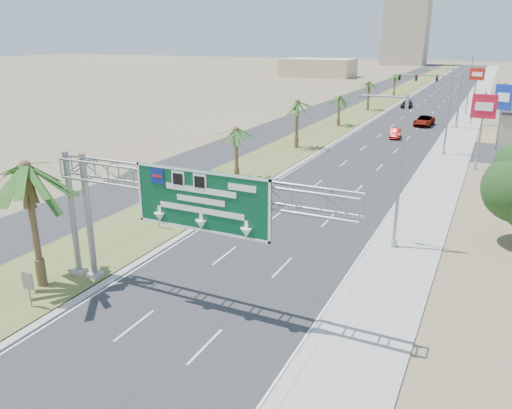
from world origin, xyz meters
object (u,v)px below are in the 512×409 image
object	(u,v)px
car_left_lane	(249,198)
car_far	(407,104)
car_mid_lane	(395,133)
pole_sign_blue	(503,100)
palm_near	(25,167)
sign_gantry	(178,193)
signal_mast	(445,95)
car_right_lane	(424,121)
pole_sign_red_far	(477,79)
pole_sign_red_near	(484,110)

from	to	relation	value
car_left_lane	car_far	xyz separation A→B (m)	(1.28, 67.21, -0.11)
car_mid_lane	pole_sign_blue	distance (m)	13.99
palm_near	pole_sign_blue	distance (m)	54.46
sign_gantry	pole_sign_blue	bearing A→B (deg)	73.65
palm_near	signal_mast	world-z (taller)	palm_near
car_right_lane	car_far	size ratio (longest dim) A/B	1.21
sign_gantry	signal_mast	bearing A→B (deg)	84.26
signal_mast	pole_sign_blue	size ratio (longest dim) A/B	1.26
car_far	pole_sign_red_far	bearing A→B (deg)	-52.76
car_far	pole_sign_red_near	world-z (taller)	pole_sign_red_near
car_mid_lane	car_far	xyz separation A→B (m)	(-3.93, 32.28, 0.00)
car_far	pole_sign_red_near	xyz separation A→B (m)	(14.86, -46.05, 5.54)
car_mid_lane	car_right_lane	bearing A→B (deg)	72.08
car_left_lane	car_right_lane	xyz separation A→B (m)	(7.36, 46.84, -0.00)
palm_near	car_left_lane	size ratio (longest dim) A/B	1.85
car_left_lane	pole_sign_red_near	size ratio (longest dim) A/B	0.56
car_far	sign_gantry	bearing A→B (deg)	-89.05
pole_sign_blue	sign_gantry	bearing A→B (deg)	-106.35
car_left_lane	car_right_lane	world-z (taller)	car_left_lane
car_mid_lane	pole_sign_red_near	bearing A→B (deg)	-59.21
pole_sign_red_far	car_left_lane	bearing A→B (deg)	-105.20
car_far	pole_sign_red_far	world-z (taller)	pole_sign_red_far
car_right_lane	car_far	bearing A→B (deg)	109.46
signal_mast	car_mid_lane	size ratio (longest dim) A/B	2.56
pole_sign_red_near	pole_sign_blue	size ratio (longest dim) A/B	0.98
signal_mast	car_far	bearing A→B (deg)	113.11
palm_near	car_far	bearing A→B (deg)	86.21
palm_near	pole_sign_blue	xyz separation A→B (m)	(22.17, 49.74, -0.84)
car_right_lane	pole_sign_red_far	bearing A→B (deg)	36.10
palm_near	pole_sign_red_far	distance (m)	70.81
palm_near	car_mid_lane	bearing A→B (deg)	79.67
car_far	pole_sign_red_near	bearing A→B (deg)	-72.92
sign_gantry	pole_sign_red_far	distance (m)	67.27
palm_near	sign_gantry	bearing A→B (deg)	13.32
pole_sign_blue	pole_sign_red_far	xyz separation A→B (m)	(-3.97, 18.69, 0.95)
car_right_lane	pole_sign_blue	bearing A→B (deg)	-51.09
sign_gantry	palm_near	distance (m)	8.41
pole_sign_red_near	car_left_lane	bearing A→B (deg)	-127.34
signal_mast	car_mid_lane	distance (m)	13.36
car_far	pole_sign_blue	size ratio (longest dim) A/B	0.56
car_right_lane	car_far	xyz separation A→B (m)	(-6.08, 20.38, -0.10)
signal_mast	car_left_lane	distance (m)	47.90
car_right_lane	signal_mast	bearing A→B (deg)	-1.03
car_right_lane	car_far	world-z (taller)	car_right_lane
car_mid_lane	car_right_lane	size ratio (longest dim) A/B	0.72
palm_near	car_mid_lane	size ratio (longest dim) A/B	2.08
pole_sign_red_far	car_mid_lane	bearing A→B (deg)	-118.20
palm_near	car_left_lane	distance (m)	18.88
signal_mast	pole_sign_red_near	world-z (taller)	pole_sign_red_near
signal_mast	pole_sign_red_far	bearing A→B (deg)	49.37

